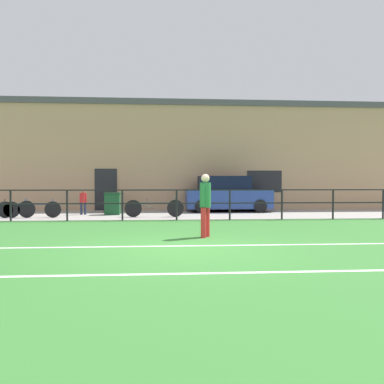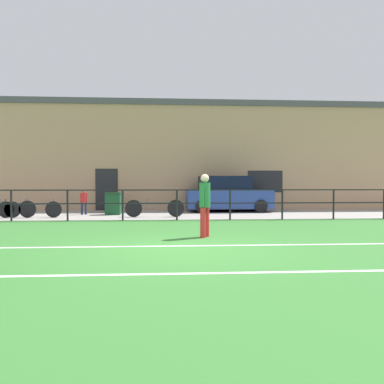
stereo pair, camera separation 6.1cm
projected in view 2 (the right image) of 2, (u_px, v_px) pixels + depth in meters
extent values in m
cube|color=#33702D|center=(184.00, 249.00, 7.95)|extent=(60.00, 44.00, 0.04)
cube|color=white|center=(183.00, 246.00, 8.24)|extent=(36.00, 0.11, 0.00)
cube|color=white|center=(190.00, 273.00, 5.73)|extent=(36.00, 0.11, 0.00)
cube|color=gray|center=(176.00, 214.00, 16.43)|extent=(48.00, 5.00, 0.02)
cylinder|color=black|center=(11.00, 205.00, 13.54)|extent=(0.07, 0.07, 1.15)
cylinder|color=black|center=(68.00, 205.00, 13.67)|extent=(0.07, 0.07, 1.15)
cylinder|color=black|center=(123.00, 205.00, 13.80)|extent=(0.07, 0.07, 1.15)
cylinder|color=black|center=(177.00, 205.00, 13.93)|extent=(0.07, 0.07, 1.15)
cylinder|color=black|center=(230.00, 205.00, 14.06)|extent=(0.07, 0.07, 1.15)
cylinder|color=black|center=(282.00, 204.00, 14.18)|extent=(0.07, 0.07, 1.15)
cylinder|color=black|center=(334.00, 204.00, 14.31)|extent=(0.07, 0.07, 1.15)
cylinder|color=black|center=(384.00, 204.00, 14.44)|extent=(0.07, 0.07, 1.15)
cube|color=black|center=(177.00, 190.00, 13.91)|extent=(36.00, 0.04, 0.04)
cube|color=black|center=(177.00, 203.00, 13.92)|extent=(36.00, 0.04, 0.04)
cube|color=tan|center=(174.00, 159.00, 20.06)|extent=(28.00, 2.40, 5.32)
cube|color=#232328|center=(107.00, 190.00, 18.67)|extent=(1.10, 0.04, 2.10)
cube|color=#232328|center=(265.00, 181.00, 19.18)|extent=(1.80, 0.04, 1.10)
cube|color=#4C4C51|center=(174.00, 107.00, 19.99)|extent=(28.00, 2.56, 0.30)
cylinder|color=red|center=(207.00, 222.00, 9.68)|extent=(0.14, 0.14, 0.77)
cylinder|color=red|center=(203.00, 223.00, 9.46)|extent=(0.14, 0.14, 0.77)
cylinder|color=#237038|center=(205.00, 195.00, 9.56)|extent=(0.28, 0.28, 0.63)
sphere|color=beige|center=(205.00, 178.00, 9.55)|extent=(0.22, 0.22, 0.22)
cylinder|color=#237038|center=(207.00, 195.00, 9.71)|extent=(0.10, 0.10, 0.57)
cylinder|color=#237038|center=(202.00, 196.00, 9.40)|extent=(0.10, 0.10, 0.57)
cylinder|color=#232D4C|center=(86.00, 209.00, 16.21)|extent=(0.10, 0.10, 0.52)
cylinder|color=#232D4C|center=(82.00, 209.00, 16.18)|extent=(0.10, 0.10, 0.52)
cylinder|color=red|center=(84.00, 198.00, 16.18)|extent=(0.19, 0.19, 0.43)
sphere|color=#A37556|center=(84.00, 191.00, 16.18)|extent=(0.15, 0.15, 0.15)
cylinder|color=red|center=(87.00, 198.00, 16.21)|extent=(0.07, 0.07, 0.39)
cylinder|color=red|center=(81.00, 198.00, 16.16)|extent=(0.07, 0.07, 0.39)
cube|color=#28428E|center=(228.00, 199.00, 18.00)|extent=(4.01, 1.81, 0.87)
cube|color=black|center=(224.00, 183.00, 17.97)|extent=(2.40, 1.52, 0.66)
cylinder|color=black|center=(202.00, 206.00, 17.05)|extent=(0.60, 0.18, 0.60)
cylinder|color=black|center=(261.00, 206.00, 17.23)|extent=(0.60, 0.18, 0.60)
cylinder|color=black|center=(199.00, 204.00, 18.78)|extent=(0.60, 0.18, 0.60)
cylinder|color=black|center=(252.00, 204.00, 18.96)|extent=(0.60, 0.18, 0.60)
cylinder|color=black|center=(27.00, 209.00, 14.75)|extent=(0.67, 0.04, 0.67)
cube|color=#234C99|center=(7.00, 204.00, 14.69)|extent=(1.21, 0.04, 0.04)
cylinder|color=#234C99|center=(0.00, 201.00, 14.67)|extent=(0.03, 0.03, 0.20)
cylinder|color=#234C99|center=(27.00, 202.00, 14.74)|extent=(0.03, 0.03, 0.28)
cylinder|color=black|center=(134.00, 208.00, 15.02)|extent=(0.69, 0.04, 0.69)
cylinder|color=black|center=(176.00, 208.00, 15.13)|extent=(0.69, 0.04, 0.69)
cube|color=#4C5156|center=(155.00, 203.00, 15.07)|extent=(1.32, 0.04, 0.04)
cube|color=#4C5156|center=(144.00, 206.00, 15.04)|extent=(0.83, 0.03, 0.25)
cylinder|color=#4C5156|center=(147.00, 200.00, 15.05)|extent=(0.03, 0.03, 0.20)
cylinder|color=#4C5156|center=(176.00, 201.00, 15.12)|extent=(0.03, 0.03, 0.28)
cylinder|color=black|center=(13.00, 210.00, 14.71)|extent=(0.64, 0.04, 0.64)
cylinder|color=black|center=(53.00, 209.00, 14.81)|extent=(0.64, 0.04, 0.64)
cube|color=#234C99|center=(33.00, 204.00, 14.76)|extent=(1.23, 0.04, 0.04)
cube|color=#234C99|center=(23.00, 207.00, 14.74)|extent=(0.77, 0.03, 0.23)
cylinder|color=#234C99|center=(26.00, 202.00, 14.74)|extent=(0.03, 0.03, 0.20)
cylinder|color=#234C99|center=(53.00, 202.00, 14.81)|extent=(0.03, 0.03, 0.28)
cylinder|color=black|center=(6.00, 210.00, 14.70)|extent=(0.64, 0.04, 0.64)
cylinder|color=black|center=(6.00, 203.00, 14.69)|extent=(0.03, 0.03, 0.28)
cube|color=#194C28|center=(113.00, 205.00, 16.20)|extent=(0.63, 0.53, 0.87)
cube|color=#143D20|center=(113.00, 194.00, 16.19)|extent=(0.67, 0.57, 0.08)
cube|color=black|center=(112.00, 203.00, 17.45)|extent=(0.61, 0.52, 0.86)
cube|color=black|center=(112.00, 193.00, 17.44)|extent=(0.65, 0.55, 0.08)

